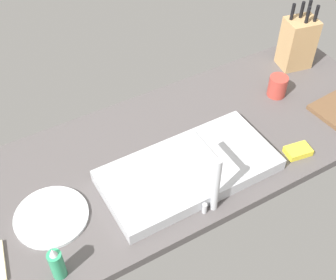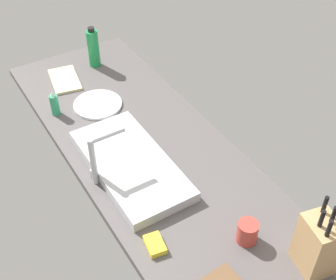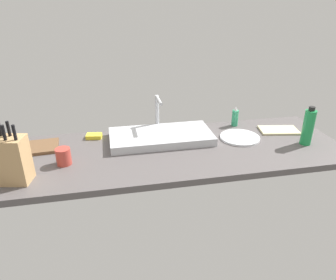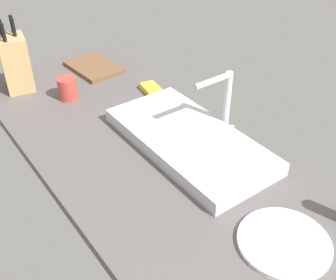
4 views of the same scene
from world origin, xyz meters
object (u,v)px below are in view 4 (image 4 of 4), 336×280
(faucet, at_px, (223,98))
(coffee_mug, at_px, (68,88))
(knife_block, at_px, (15,63))
(cutting_board, at_px, (94,67))
(dinner_plate, at_px, (284,242))
(dish_sponge, at_px, (151,89))
(sink_basin, at_px, (189,140))

(faucet, xyz_separation_m, coffee_mug, (-0.54, -0.32, -0.10))
(knife_block, xyz_separation_m, cutting_board, (0.02, 0.33, -0.10))
(knife_block, relative_size, dinner_plate, 1.23)
(faucet, bearing_deg, dinner_plate, -23.74)
(faucet, xyz_separation_m, cutting_board, (-0.72, -0.11, -0.13))
(knife_block, xyz_separation_m, dish_sponge, (0.34, 0.42, -0.10))
(cutting_board, bearing_deg, sink_basin, -1.84)
(coffee_mug, bearing_deg, dinner_plate, 6.62)
(dinner_plate, bearing_deg, faucet, 156.26)
(cutting_board, bearing_deg, dinner_plate, -4.37)
(knife_block, distance_m, dinner_plate, 1.23)
(faucet, bearing_deg, sink_basin, -92.78)
(faucet, distance_m, dish_sponge, 0.42)
(knife_block, relative_size, coffee_mug, 3.33)
(dinner_plate, bearing_deg, dish_sponge, 168.27)
(coffee_mug, height_order, dish_sponge, coffee_mug)
(faucet, relative_size, dinner_plate, 0.97)
(dinner_plate, relative_size, coffee_mug, 2.70)
(sink_basin, height_order, dish_sponge, sink_basin)
(sink_basin, bearing_deg, dish_sponge, 164.11)
(coffee_mug, xyz_separation_m, dish_sponge, (0.14, 0.29, -0.03))
(knife_block, relative_size, cutting_board, 1.15)
(faucet, height_order, cutting_board, faucet)
(dinner_plate, xyz_separation_m, coffee_mug, (-1.00, -0.12, 0.04))
(knife_block, xyz_separation_m, dinner_plate, (1.20, 0.24, -0.11))
(sink_basin, xyz_separation_m, faucet, (0.01, 0.14, 0.12))
(faucet, bearing_deg, coffee_mug, -149.39)
(sink_basin, xyz_separation_m, cutting_board, (-0.71, 0.02, -0.01))
(knife_block, distance_m, coffee_mug, 0.24)
(sink_basin, height_order, knife_block, knife_block)
(sink_basin, distance_m, cutting_board, 0.71)
(coffee_mug, bearing_deg, dish_sponge, 63.87)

